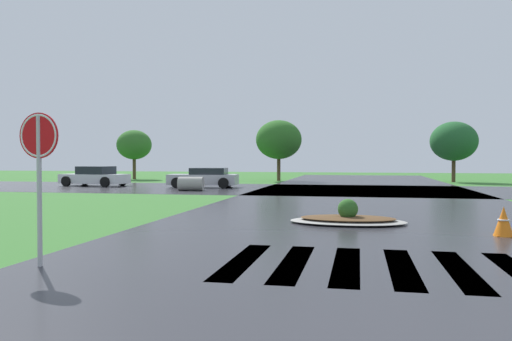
{
  "coord_description": "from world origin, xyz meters",
  "views": [
    {
      "loc": [
        -0.25,
        -4.66,
        1.81
      ],
      "look_at": [
        -3.94,
        13.38,
        1.36
      ],
      "focal_mm": 35.49,
      "sensor_mm": 36.0,
      "label": 1
    }
  ],
  "objects_px": {
    "drainage_pipe_stack": "(191,184)",
    "traffic_cone": "(504,222)",
    "car_blue_compact": "(95,177)",
    "stop_sign": "(39,152)",
    "median_island": "(348,219)",
    "car_white_sedan": "(204,178)"
  },
  "relations": [
    {
      "from": "median_island",
      "to": "car_white_sedan",
      "type": "bearing_deg",
      "value": 119.96
    },
    {
      "from": "median_island",
      "to": "stop_sign",
      "type": "bearing_deg",
      "value": -126.35
    },
    {
      "from": "stop_sign",
      "to": "car_blue_compact",
      "type": "xyz_separation_m",
      "value": [
        -11.66,
        22.6,
        -1.31
      ]
    },
    {
      "from": "stop_sign",
      "to": "car_white_sedan",
      "type": "height_order",
      "value": "stop_sign"
    },
    {
      "from": "car_white_sedan",
      "to": "traffic_cone",
      "type": "height_order",
      "value": "car_white_sedan"
    },
    {
      "from": "median_island",
      "to": "drainage_pipe_stack",
      "type": "relative_size",
      "value": 2.23
    },
    {
      "from": "drainage_pipe_stack",
      "to": "traffic_cone",
      "type": "bearing_deg",
      "value": -48.81
    },
    {
      "from": "drainage_pipe_stack",
      "to": "traffic_cone",
      "type": "relative_size",
      "value": 2.06
    },
    {
      "from": "car_white_sedan",
      "to": "drainage_pipe_stack",
      "type": "distance_m",
      "value": 3.15
    },
    {
      "from": "median_island",
      "to": "car_blue_compact",
      "type": "xyz_separation_m",
      "value": [
        -16.57,
        15.93,
        0.46
      ]
    },
    {
      "from": "car_blue_compact",
      "to": "drainage_pipe_stack",
      "type": "height_order",
      "value": "car_blue_compact"
    },
    {
      "from": "stop_sign",
      "to": "traffic_cone",
      "type": "bearing_deg",
      "value": 36.23
    },
    {
      "from": "car_white_sedan",
      "to": "drainage_pipe_stack",
      "type": "xyz_separation_m",
      "value": [
        0.21,
        -3.14,
        -0.2
      ]
    },
    {
      "from": "stop_sign",
      "to": "traffic_cone",
      "type": "relative_size",
      "value": 3.7
    },
    {
      "from": "stop_sign",
      "to": "drainage_pipe_stack",
      "type": "height_order",
      "value": "stop_sign"
    },
    {
      "from": "drainage_pipe_stack",
      "to": "traffic_cone",
      "type": "height_order",
      "value": "drainage_pipe_stack"
    },
    {
      "from": "car_white_sedan",
      "to": "stop_sign",
      "type": "bearing_deg",
      "value": 95.58
    },
    {
      "from": "traffic_cone",
      "to": "drainage_pipe_stack",
      "type": "bearing_deg",
      "value": 131.19
    },
    {
      "from": "stop_sign",
      "to": "car_white_sedan",
      "type": "distance_m",
      "value": 22.84
    },
    {
      "from": "car_blue_compact",
      "to": "drainage_pipe_stack",
      "type": "bearing_deg",
      "value": 164.05
    },
    {
      "from": "stop_sign",
      "to": "drainage_pipe_stack",
      "type": "distance_m",
      "value": 19.74
    },
    {
      "from": "median_island",
      "to": "car_blue_compact",
      "type": "bearing_deg",
      "value": 136.12
    }
  ]
}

